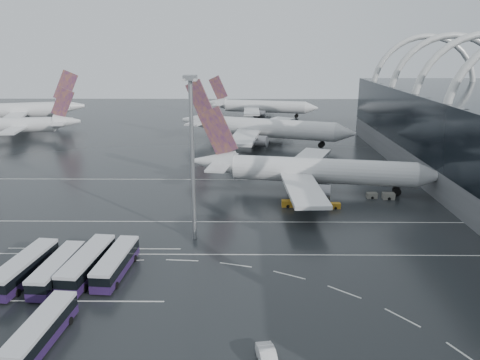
{
  "coord_description": "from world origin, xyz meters",
  "views": [
    {
      "loc": [
        0.31,
        -69.21,
        32.05
      ],
      "look_at": [
        -0.53,
        15.83,
        7.0
      ],
      "focal_mm": 35.0,
      "sensor_mm": 36.0,
      "label": 1
    }
  ],
  "objects_px": {
    "jet_remote_mid": "(24,125)",
    "bus_row_far_b": "(41,331)",
    "bus_row_near_d": "(116,263)",
    "gse_cart_belly_a": "(335,206)",
    "airliner_main": "(310,171)",
    "bus_row_near_c": "(87,264)",
    "bus_row_near_b": "(58,269)",
    "airliner_gate_b": "(261,128)",
    "airliner_gate_c": "(259,107)",
    "gse_cart_belly_b": "(372,195)",
    "gse_cart_belly_e": "(310,184)",
    "van_curve_c": "(268,358)",
    "bus_row_near_a": "(25,268)",
    "gse_cart_belly_d": "(388,196)",
    "jet_remote_far": "(23,111)",
    "gse_cart_belly_c": "(288,203)",
    "floodlight_mast": "(192,140)"
  },
  "relations": [
    {
      "from": "jet_remote_mid",
      "to": "bus_row_far_b",
      "type": "bearing_deg",
      "value": 107.9
    },
    {
      "from": "bus_row_near_d",
      "to": "gse_cart_belly_a",
      "type": "relative_size",
      "value": 6.44
    },
    {
      "from": "airliner_main",
      "to": "bus_row_near_c",
      "type": "bearing_deg",
      "value": -123.06
    },
    {
      "from": "bus_row_near_b",
      "to": "airliner_main",
      "type": "bearing_deg",
      "value": -40.58
    },
    {
      "from": "airliner_gate_b",
      "to": "airliner_gate_c",
      "type": "bearing_deg",
      "value": 108.78
    },
    {
      "from": "bus_row_near_b",
      "to": "bus_row_near_d",
      "type": "height_order",
      "value": "bus_row_near_d"
    },
    {
      "from": "bus_row_near_b",
      "to": "gse_cart_belly_a",
      "type": "xyz_separation_m",
      "value": [
        44.27,
        30.19,
        -1.2
      ]
    },
    {
      "from": "gse_cart_belly_b",
      "to": "gse_cart_belly_a",
      "type": "bearing_deg",
      "value": -144.0
    },
    {
      "from": "airliner_gate_b",
      "to": "bus_row_near_b",
      "type": "distance_m",
      "value": 98.06
    },
    {
      "from": "bus_row_far_b",
      "to": "gse_cart_belly_a",
      "type": "bearing_deg",
      "value": -37.35
    },
    {
      "from": "gse_cart_belly_b",
      "to": "gse_cart_belly_e",
      "type": "relative_size",
      "value": 0.88
    },
    {
      "from": "bus_row_near_d",
      "to": "van_curve_c",
      "type": "relative_size",
      "value": 2.65
    },
    {
      "from": "airliner_gate_b",
      "to": "bus_row_near_d",
      "type": "xyz_separation_m",
      "value": [
        -23.88,
        -90.78,
        -3.37
      ]
    },
    {
      "from": "bus_row_far_b",
      "to": "gse_cart_belly_b",
      "type": "relative_size",
      "value": 5.83
    },
    {
      "from": "bus_row_near_a",
      "to": "gse_cart_belly_d",
      "type": "relative_size",
      "value": 5.56
    },
    {
      "from": "airliner_gate_c",
      "to": "bus_row_near_c",
      "type": "relative_size",
      "value": 3.55
    },
    {
      "from": "bus_row_near_d",
      "to": "gse_cart_belly_e",
      "type": "bearing_deg",
      "value": -33.99
    },
    {
      "from": "airliner_main",
      "to": "jet_remote_far",
      "type": "height_order",
      "value": "jet_remote_far"
    },
    {
      "from": "bus_row_far_b",
      "to": "bus_row_near_b",
      "type": "bearing_deg",
      "value": 19.3
    },
    {
      "from": "van_curve_c",
      "to": "gse_cart_belly_c",
      "type": "bearing_deg",
      "value": 72.71
    },
    {
      "from": "gse_cart_belly_a",
      "to": "gse_cart_belly_d",
      "type": "distance_m",
      "value": 13.78
    },
    {
      "from": "airliner_main",
      "to": "bus_row_near_b",
      "type": "height_order",
      "value": "airliner_main"
    },
    {
      "from": "gse_cart_belly_d",
      "to": "gse_cart_belly_e",
      "type": "relative_size",
      "value": 1.01
    },
    {
      "from": "bus_row_near_c",
      "to": "floodlight_mast",
      "type": "height_order",
      "value": "floodlight_mast"
    },
    {
      "from": "bus_row_near_b",
      "to": "floodlight_mast",
      "type": "distance_m",
      "value": 27.64
    },
    {
      "from": "airliner_gate_c",
      "to": "gse_cart_belly_d",
      "type": "relative_size",
      "value": 20.09
    },
    {
      "from": "airliner_gate_c",
      "to": "gse_cart_belly_a",
      "type": "bearing_deg",
      "value": -71.92
    },
    {
      "from": "jet_remote_far",
      "to": "gse_cart_belly_c",
      "type": "height_order",
      "value": "jet_remote_far"
    },
    {
      "from": "bus_row_near_c",
      "to": "gse_cart_belly_e",
      "type": "distance_m",
      "value": 56.97
    },
    {
      "from": "bus_row_near_b",
      "to": "bus_row_near_d",
      "type": "distance_m",
      "value": 7.87
    },
    {
      "from": "bus_row_far_b",
      "to": "gse_cart_belly_a",
      "type": "distance_m",
      "value": 60.35
    },
    {
      "from": "jet_remote_far",
      "to": "airliner_main",
      "type": "bearing_deg",
      "value": 124.08
    },
    {
      "from": "airliner_main",
      "to": "bus_row_near_d",
      "type": "relative_size",
      "value": 4.17
    },
    {
      "from": "bus_row_far_b",
      "to": "van_curve_c",
      "type": "bearing_deg",
      "value": -92.44
    },
    {
      "from": "bus_row_near_a",
      "to": "bus_row_near_d",
      "type": "xyz_separation_m",
      "value": [
        12.32,
        1.83,
        -0.09
      ]
    },
    {
      "from": "floodlight_mast",
      "to": "gse_cart_belly_e",
      "type": "distance_m",
      "value": 41.24
    },
    {
      "from": "airliner_gate_c",
      "to": "bus_row_near_c",
      "type": "xyz_separation_m",
      "value": [
        -28.76,
        -149.41,
        -2.62
      ]
    },
    {
      "from": "airliner_gate_b",
      "to": "jet_remote_far",
      "type": "distance_m",
      "value": 102.2
    },
    {
      "from": "bus_row_near_c",
      "to": "gse_cart_belly_c",
      "type": "xyz_separation_m",
      "value": [
        31.15,
        29.66,
        -1.22
      ]
    },
    {
      "from": "gse_cart_belly_d",
      "to": "jet_remote_mid",
      "type": "bearing_deg",
      "value": 148.49
    },
    {
      "from": "airliner_gate_c",
      "to": "airliner_gate_b",
      "type": "bearing_deg",
      "value": -78.44
    },
    {
      "from": "gse_cart_belly_a",
      "to": "jet_remote_far",
      "type": "bearing_deg",
      "value": 137.31
    },
    {
      "from": "van_curve_c",
      "to": "gse_cart_belly_d",
      "type": "relative_size",
      "value": 1.99
    },
    {
      "from": "airliner_gate_c",
      "to": "bus_row_near_a",
      "type": "bearing_deg",
      "value": -91.36
    },
    {
      "from": "bus_row_near_a",
      "to": "van_curve_c",
      "type": "distance_m",
      "value": 37.69
    },
    {
      "from": "jet_remote_mid",
      "to": "gse_cart_belly_d",
      "type": "height_order",
      "value": "jet_remote_mid"
    },
    {
      "from": "bus_row_far_b",
      "to": "gse_cart_belly_b",
      "type": "xyz_separation_m",
      "value": [
        49.57,
        51.29,
        -1.11
      ]
    },
    {
      "from": "airliner_gate_c",
      "to": "floodlight_mast",
      "type": "height_order",
      "value": "floodlight_mast"
    },
    {
      "from": "airliner_main",
      "to": "bus_row_far_b",
      "type": "bearing_deg",
      "value": -113.71
    },
    {
      "from": "airliner_gate_b",
      "to": "gse_cart_belly_a",
      "type": "xyz_separation_m",
      "value": [
        12.78,
        -62.61,
        -4.57
      ]
    }
  ]
}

